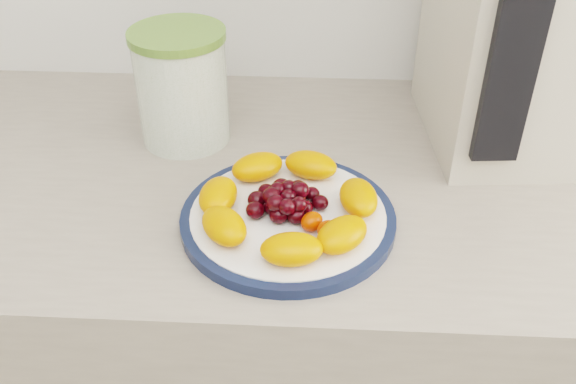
{
  "coord_description": "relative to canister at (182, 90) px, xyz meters",
  "views": [
    {
      "loc": [
        -0.01,
        0.43,
        1.42
      ],
      "look_at": [
        -0.04,
        1.08,
        0.95
      ],
      "focal_mm": 40.0,
      "sensor_mm": 36.0,
      "label": 1
    }
  ],
  "objects": [
    {
      "name": "canister",
      "position": [
        0.0,
        0.0,
        0.0
      ],
      "size": [
        0.18,
        0.18,
        0.16
      ],
      "primitive_type": "cylinder",
      "rotation": [
        0.0,
        0.0,
        -0.4
      ],
      "color": "#3A5E1E",
      "rests_on": "counter"
    },
    {
      "name": "plate_face",
      "position": [
        0.17,
        -0.21,
        -0.07
      ],
      "size": [
        0.25,
        0.25,
        0.02
      ],
      "primitive_type": "cylinder",
      "color": "white",
      "rests_on": "counter"
    },
    {
      "name": "appliance_panel",
      "position": [
        0.44,
        -0.11,
        0.1
      ],
      "size": [
        0.06,
        0.02,
        0.26
      ],
      "primitive_type": "cube",
      "rotation": [
        0.0,
        0.0,
        0.08
      ],
      "color": "black",
      "rests_on": "appliance_body"
    },
    {
      "name": "cabinet_face",
      "position": [
        0.21,
        -0.08,
        -0.56
      ],
      "size": [
        3.48,
        0.58,
        0.84
      ],
      "primitive_type": "cube",
      "color": "#9D7B4E",
      "rests_on": "floor"
    },
    {
      "name": "appliance_body",
      "position": [
        0.47,
        0.04,
        0.1
      ],
      "size": [
        0.22,
        0.3,
        0.35
      ],
      "primitive_type": "cube",
      "rotation": [
        0.0,
        0.0,
        0.08
      ],
      "color": "#BAB19E",
      "rests_on": "counter"
    },
    {
      "name": "counter",
      "position": [
        0.21,
        -0.08,
        -0.53
      ],
      "size": [
        3.5,
        0.6,
        0.9
      ],
      "primitive_type": "cube",
      "color": "gray",
      "rests_on": "floor"
    },
    {
      "name": "fruit_plate",
      "position": [
        0.17,
        -0.21,
        -0.05
      ],
      "size": [
        0.23,
        0.24,
        0.04
      ],
      "color": "#E36604",
      "rests_on": "plate_face"
    },
    {
      "name": "canister_lid",
      "position": [
        0.0,
        0.0,
        0.09
      ],
      "size": [
        0.18,
        0.18,
        0.01
      ],
      "primitive_type": "cylinder",
      "rotation": [
        0.0,
        0.0,
        -0.4
      ],
      "color": "#5B7C33",
      "rests_on": "canister"
    },
    {
      "name": "plate_rim",
      "position": [
        0.17,
        -0.21,
        -0.07
      ],
      "size": [
        0.27,
        0.27,
        0.01
      ],
      "primitive_type": "cylinder",
      "color": "#121D3B",
      "rests_on": "counter"
    }
  ]
}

